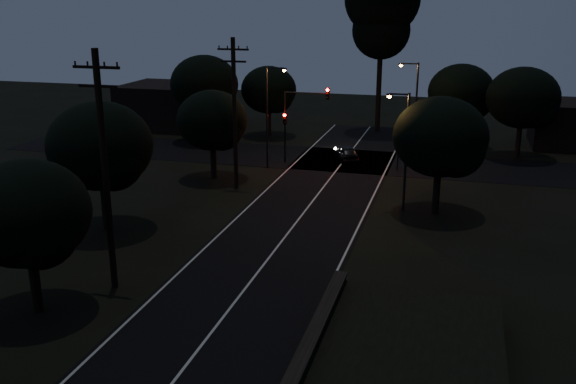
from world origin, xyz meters
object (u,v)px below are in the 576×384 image
Objects in this scene: signal_right at (399,135)px; car at (347,153)px; tall_pine at (382,8)px; signal_left at (285,129)px; streetlight_a at (269,110)px; utility_pole_mid at (105,169)px; streetlight_b at (414,104)px; signal_mast at (305,111)px; utility_pole_far at (235,112)px; streetlight_c at (404,144)px.

car is at bearing 155.59° from signal_right.
signal_right is at bearing -76.51° from tall_pine.
streetlight_a reaches higher than signal_left.
streetlight_a is 7.88m from car.
car is at bearing 22.69° from signal_left.
streetlight_a is at bearing 88.27° from utility_pole_mid.
tall_pine is 2.08× the size of streetlight_b.
signal_right is (10.60, 24.99, -2.90)m from utility_pole_mid.
signal_mast is at bearing -154.01° from streetlight_b.
car is at bearing 32.78° from signal_mast.
streetlight_b is at bearing 46.70° from utility_pole_far.
utility_pole_far is 1.68× the size of signal_mast.
utility_pole_far is 1.31× the size of streetlight_b.
streetlight_a is 12.19m from streetlight_b.
tall_pine is 17.31m from signal_mast.
utility_pole_mid reaches higher than utility_pole_far.
streetlight_a is (-2.39, -1.99, 0.30)m from signal_mast.
utility_pole_mid reaches higher than car.
streetlight_c is 13.76m from car.
signal_right is (9.20, 0.00, 0.00)m from signal_left.
utility_pole_mid reaches higher than signal_left.
streetlight_b is (8.22, 4.01, 0.30)m from signal_mast.
signal_right is 0.51× the size of streetlight_b.
tall_pine is 17.31m from car.
streetlight_a is at bearing -140.23° from signal_mast.
car is (3.10, 2.00, -3.71)m from signal_mast.
streetlight_c is (11.83, 15.00, -1.39)m from utility_pole_mid.
signal_right is at bearing -100.00° from streetlight_b.
utility_pole_mid is at bearing -97.04° from signal_mast.
tall_pine is 4.49× the size of car.
signal_left and signal_right have the same top height.
signal_left is at bearing -157.95° from streetlight_b.
signal_left is 0.51× the size of streetlight_b.
signal_left is at bearing -110.46° from tall_pine.
tall_pine is at bearing 80.07° from utility_pole_mid.
signal_left is (1.40, 24.99, -2.90)m from utility_pole_mid.
streetlight_b reaches higher than car.
utility_pole_mid is 2.68× the size of signal_left.
streetlight_a is at bearing -168.66° from signal_right.
utility_pole_mid is at bearing -90.00° from utility_pole_far.
signal_left is (1.40, 7.99, -2.65)m from utility_pole_far.
utility_pole_mid is 0.66× the size of tall_pine.
streetlight_a is (-9.91, -1.99, 1.80)m from signal_right.
utility_pole_far is 12.71m from car.
streetlight_a is at bearing 83.41° from utility_pole_far.
streetlight_c reaches higher than signal_right.
streetlight_a is at bearing -150.52° from streetlight_b.
tall_pine reaches higher than signal_mast.
car is at bearing 77.09° from utility_pole_mid.
signal_left is at bearing 180.00° from signal_right.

